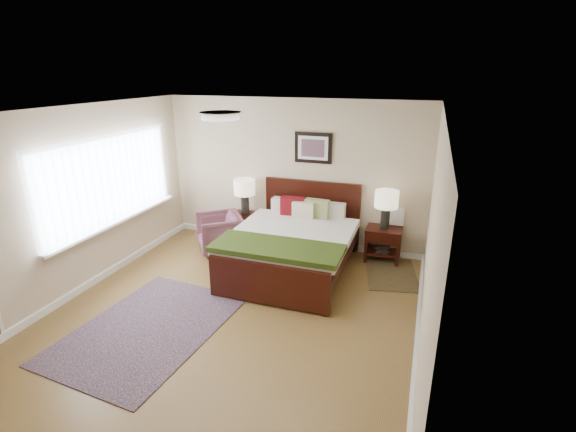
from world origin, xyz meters
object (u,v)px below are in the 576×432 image
object	(u,v)px
nightstand_left	(245,220)
armchair	(220,233)
lamp_left	(245,190)
lamp_right	(386,202)
nightstand_right	(383,241)
rug_persian	(149,328)
bed	(293,238)

from	to	relation	value
nightstand_left	armchair	world-z (taller)	armchair
lamp_left	lamp_right	bearing A→B (deg)	0.00
nightstand_right	rug_persian	size ratio (longest dim) A/B	0.25
bed	nightstand_left	size ratio (longest dim) A/B	4.07
nightstand_right	rug_persian	distance (m)	3.72
nightstand_right	lamp_right	xyz separation A→B (m)	(0.00, 0.01, 0.64)
nightstand_right	rug_persian	xyz separation A→B (m)	(-2.41, -2.81, -0.33)
lamp_left	lamp_right	size ratio (longest dim) A/B	1.00
lamp_left	nightstand_left	bearing A→B (deg)	-90.00
lamp_right	armchair	world-z (taller)	lamp_right
nightstand_right	armchair	bearing A→B (deg)	-169.45
nightstand_right	rug_persian	world-z (taller)	nightstand_right
lamp_left	rug_persian	distance (m)	2.98
nightstand_right	bed	bearing A→B (deg)	-146.97
lamp_left	rug_persian	bearing A→B (deg)	-90.15
lamp_right	rug_persian	bearing A→B (deg)	-130.45
armchair	rug_persian	distance (m)	2.35
bed	nightstand_right	xyz separation A→B (m)	(1.25, 0.81, -0.19)
bed	nightstand_left	bearing A→B (deg)	145.10
nightstand_left	lamp_left	bearing A→B (deg)	90.00
bed	rug_persian	distance (m)	2.37
lamp_right	rug_persian	size ratio (longest dim) A/B	0.28
lamp_right	bed	bearing A→B (deg)	-146.57
lamp_left	rug_persian	size ratio (longest dim) A/B	0.28
armchair	rug_persian	world-z (taller)	armchair
nightstand_left	lamp_left	distance (m)	0.55
lamp_left	armchair	size ratio (longest dim) A/B	0.86
nightstand_left	nightstand_right	distance (m)	2.40
nightstand_right	lamp_left	distance (m)	2.48
lamp_right	nightstand_right	bearing A→B (deg)	-90.00
nightstand_left	rug_persian	distance (m)	2.84
bed	nightstand_right	bearing A→B (deg)	33.03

